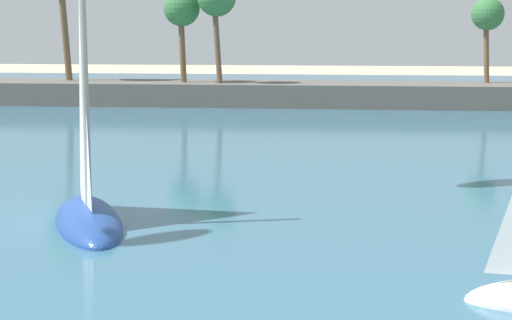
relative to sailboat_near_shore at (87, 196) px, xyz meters
name	(u,v)px	position (x,y,z in m)	size (l,w,h in m)	color
sea	(289,118)	(4.30, 31.29, -0.91)	(220.00, 97.57, 0.06)	#386B84
palm_headland	(272,69)	(2.41, 40.08, 1.88)	(113.28, 6.05, 13.19)	#605B54
sailboat_near_shore	(87,196)	(0.00, 0.00, 0.00)	(4.38, 6.96, 9.71)	#234793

